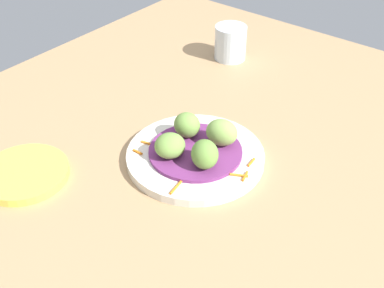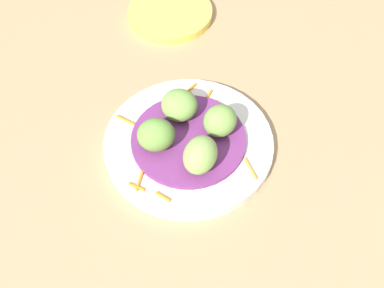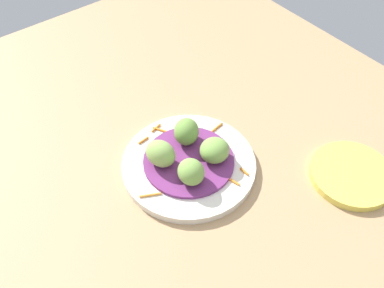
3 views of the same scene
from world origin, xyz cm
name	(u,v)px [view 3 (image 3 of 3)]	position (x,y,z in cm)	size (l,w,h in cm)	color
table_surface	(160,171)	(0.00, 0.00, 1.00)	(110.00, 110.00, 2.00)	tan
main_plate	(189,165)	(4.07, -3.08, 2.73)	(23.20, 23.20, 1.47)	silver
cabbage_bed	(189,161)	(4.07, -3.08, 3.78)	(15.67, 15.67, 0.63)	#702D6B
carrot_garnish	(185,152)	(4.77, -1.10, 3.67)	(21.38, 19.59, 0.40)	orange
guac_scoop_left	(191,172)	(1.70, -6.78, 6.27)	(4.68, 4.30, 4.34)	#759E47
guac_scoop_center	(215,150)	(7.77, -5.44, 6.06)	(4.94, 5.09, 3.93)	#759E47
guac_scoop_right	(186,132)	(6.43, 0.62, 6.43)	(4.34, 4.98, 4.67)	olive
guac_scoop_back	(162,153)	(0.36, -0.71, 6.43)	(5.35, 4.22, 4.66)	#84A851
side_plate_small	(352,175)	(24.68, -21.94, 2.69)	(14.25, 14.25, 1.38)	#E0CC4C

